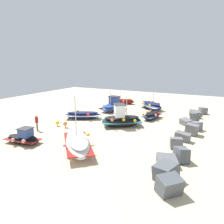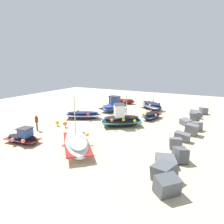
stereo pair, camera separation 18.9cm
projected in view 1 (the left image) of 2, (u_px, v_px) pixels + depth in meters
ground_plane at (117, 125)px, 22.79m from camera, size 54.57×54.57×0.00m
fishing_boat_0 at (78, 143)px, 16.06m from camera, size 5.22×5.05×4.29m
fishing_boat_1 at (151, 105)px, 30.41m from camera, size 4.29×4.67×3.39m
fishing_boat_2 at (113, 106)px, 29.49m from camera, size 4.80×2.64×2.97m
fishing_boat_3 at (23, 138)px, 17.46m from camera, size 1.97×3.40×1.42m
fishing_boat_4 at (83, 115)px, 25.12m from camera, size 3.46×4.64×0.98m
fishing_boat_5 at (124, 101)px, 34.27m from camera, size 2.25×3.67×3.87m
fishing_boat_6 at (121, 119)px, 22.07m from camera, size 4.09×4.62×3.44m
fishing_boat_7 at (152, 115)px, 25.06m from camera, size 3.55×2.02×0.95m
person_walking at (37, 122)px, 20.53m from camera, size 0.32×0.32×1.68m
breakwater_rocks at (187, 134)px, 18.59m from camera, size 21.33×2.69×1.27m
mooring_buoy_0 at (65, 124)px, 21.68m from camera, size 0.46×0.46×0.66m
mooring_buoy_1 at (57, 123)px, 22.18m from camera, size 0.45×0.45×0.62m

